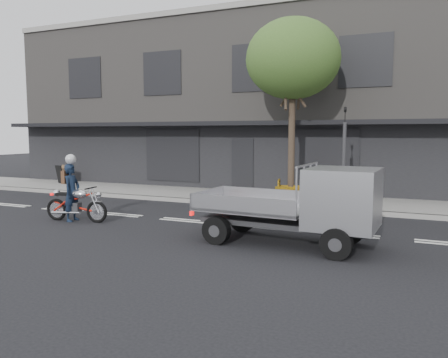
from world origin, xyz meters
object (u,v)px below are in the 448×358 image
motorcycle (76,203)px  sandwich_board (60,174)px  rider (72,193)px  flatbed_ute (325,201)px  street_tree (293,59)px  traffic_light_pole (344,163)px  construction_barrier (296,191)px

motorcycle → sandwich_board: bearing=129.1°
rider → flatbed_ute: (7.58, -0.24, 0.25)m
street_tree → motorcycle: 8.94m
traffic_light_pole → street_tree: bearing=157.0°
traffic_light_pole → rider: size_ratio=2.03×
flatbed_ute → sandwich_board: bearing=158.6°
rider → flatbed_ute: size_ratio=0.40×
street_tree → construction_barrier: size_ratio=4.53×
street_tree → construction_barrier: street_tree is taller
sandwich_board → street_tree: bearing=15.0°
motorcycle → flatbed_ute: 7.45m
construction_barrier → sandwich_board: 12.28m
traffic_light_pole → flatbed_ute: (0.28, -4.97, -0.54)m
motorcycle → flatbed_ute: (7.43, -0.24, 0.57)m
rider → sandwich_board: bearing=38.4°
rider → construction_barrier: (5.60, 5.13, -0.30)m
flatbed_ute → sandwich_board: 15.69m
street_tree → traffic_light_pole: street_tree is taller
street_tree → construction_barrier: (0.31, -0.45, -4.71)m
street_tree → motorcycle: street_tree is taller
flatbed_ute → construction_barrier: (-1.97, 5.37, -0.55)m
street_tree → construction_barrier: 4.74m
motorcycle → construction_barrier: bearing=35.9°
traffic_light_pole → sandwich_board: bearing=173.0°
street_tree → rider: street_tree is taller
street_tree → motorcycle: size_ratio=3.28×
motorcycle → sandwich_board: sandwich_board is taller
traffic_light_pole → construction_barrier: (-1.69, 0.40, -1.08)m
traffic_light_pole → sandwich_board: (-13.91, 1.71, -1.05)m
rider → sandwich_board: 9.23m
flatbed_ute → street_tree: bearing=115.2°
motorcycle → street_tree: bearing=39.9°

